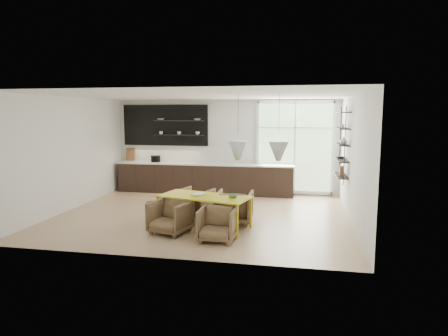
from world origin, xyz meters
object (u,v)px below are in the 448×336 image
armchair_back_left (195,202)px  armchair_back_right (234,207)px  armchair_front_left (170,217)px  wire_stool (153,208)px  dining_table (204,198)px  armchair_front_right (217,224)px

armchair_back_left → armchair_back_right: armchair_back_right is taller
armchair_back_left → armchair_front_left: bearing=99.9°
armchair_back_left → wire_stool: size_ratio=1.88×
dining_table → armchair_front_right: 1.00m
armchair_back_right → armchair_front_right: (-0.11, -1.34, -0.04)m
armchair_back_right → armchair_front_right: size_ratio=1.13×
armchair_back_right → armchair_front_left: armchair_back_right is taller
armchair_front_right → wire_stool: size_ratio=1.77×
dining_table → wire_stool: size_ratio=5.15×
dining_table → armchair_back_right: (0.57, 0.51, -0.29)m
dining_table → armchair_front_right: size_ratio=2.91×
armchair_front_left → armchair_front_right: bearing=-0.1°
armchair_back_left → armchair_back_right: bearing=176.2°
armchair_front_left → armchair_back_right: bearing=57.1°
armchair_back_left → armchair_back_right: (1.02, -0.37, 0.02)m
armchair_front_left → armchair_front_right: (1.06, -0.30, -0.02)m
armchair_front_left → armchair_back_left: bearing=99.3°
dining_table → armchair_back_left: bearing=130.0°
wire_stool → armchair_back_right: bearing=0.9°
armchair_front_right → wire_stool: 2.25m
dining_table → armchair_back_left: 1.04m
armchair_back_left → armchair_front_left: size_ratio=1.01×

